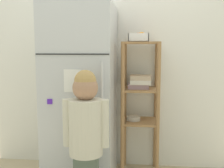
% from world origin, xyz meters
% --- Properties ---
extents(kitchen_wall_back, '(2.42, 0.03, 2.07)m').
position_xyz_m(kitchen_wall_back, '(0.00, 0.37, 1.04)').
color(kitchen_wall_back, silver).
rests_on(kitchen_wall_back, ground).
extents(refrigerator, '(0.59, 0.67, 1.57)m').
position_xyz_m(refrigerator, '(-0.22, 0.02, 0.79)').
color(refrigerator, silver).
rests_on(refrigerator, ground).
extents(child_standing, '(0.34, 0.25, 1.04)m').
position_xyz_m(child_standing, '(-0.08, -0.48, 0.63)').
color(child_standing, '#556557').
rests_on(child_standing, ground).
extents(pantry_shelf_unit, '(0.35, 0.34, 1.25)m').
position_xyz_m(pantry_shelf_unit, '(0.30, 0.17, 0.76)').
color(pantry_shelf_unit, '#9E7247').
rests_on(pantry_shelf_unit, ground).
extents(fruit_bin, '(0.18, 0.19, 0.09)m').
position_xyz_m(fruit_bin, '(0.29, 0.17, 1.29)').
color(fruit_bin, white).
rests_on(fruit_bin, pantry_shelf_unit).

